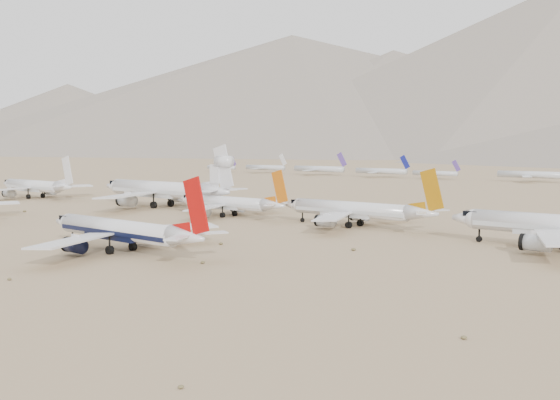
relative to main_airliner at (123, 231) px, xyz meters
The scene contains 6 objects.
ground 5.69m from the main_airliner, behind, with size 7000.00×7000.00×0.00m, color #998159.
main_airliner is the anchor object (origin of this frame).
row2_gold_tail 64.80m from the main_airliner, 76.42° to the left, with size 45.25×44.25×16.11m.
row2_orange_tail 65.32m from the main_airliner, 114.69° to the left, with size 41.40×40.50×14.77m.
row2_white_trijet 92.13m from the main_airliner, 134.37° to the left, with size 61.87×60.46×21.92m.
row2_white_twin 146.97m from the main_airliner, 156.79° to the left, with size 49.44×48.37×17.66m.
Camera 1 is at (105.90, -76.32, 21.31)m, focal length 40.00 mm.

